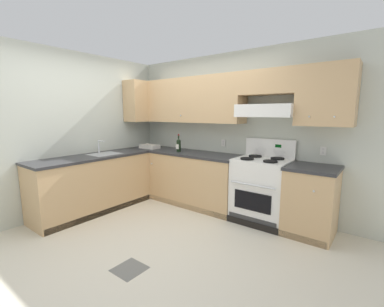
# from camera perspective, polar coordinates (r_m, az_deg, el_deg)

# --- Properties ---
(ground_plane) EXTENTS (7.04, 7.04, 0.00)m
(ground_plane) POSITION_cam_1_polar(r_m,az_deg,el_deg) (3.69, -9.84, -16.60)
(ground_plane) COLOR beige
(floor_accent_tile) EXTENTS (0.30, 0.30, 0.01)m
(floor_accent_tile) POSITION_cam_1_polar(r_m,az_deg,el_deg) (2.96, -13.70, -23.62)
(floor_accent_tile) COLOR slate
(floor_accent_tile) RESTS_ON ground_plane
(wall_back) EXTENTS (4.68, 0.57, 2.55)m
(wall_back) POSITION_cam_1_polar(r_m,az_deg,el_deg) (4.29, 8.61, 7.50)
(wall_back) COLOR beige
(wall_back) RESTS_ON ground_plane
(wall_left) EXTENTS (0.47, 4.00, 2.55)m
(wall_left) POSITION_cam_1_polar(r_m,az_deg,el_deg) (4.75, -21.42, 5.41)
(wall_left) COLOR beige
(wall_left) RESTS_ON ground_plane
(counter_back_run) EXTENTS (3.60, 0.65, 0.91)m
(counter_back_run) POSITION_cam_1_polar(r_m,az_deg,el_deg) (4.39, 2.39, -5.97)
(counter_back_run) COLOR tan
(counter_back_run) RESTS_ON ground_plane
(counter_left_run) EXTENTS (0.63, 1.91, 1.13)m
(counter_left_run) POSITION_cam_1_polar(r_m,az_deg,el_deg) (4.47, -20.96, -6.16)
(counter_left_run) COLOR tan
(counter_left_run) RESTS_ON ground_plane
(stove) EXTENTS (0.76, 0.62, 1.20)m
(stove) POSITION_cam_1_polar(r_m,az_deg,el_deg) (3.92, 15.08, -7.74)
(stove) COLOR white
(stove) RESTS_ON ground_plane
(wine_bottle) EXTENTS (0.08, 0.08, 0.31)m
(wine_bottle) POSITION_cam_1_polar(r_m,az_deg,el_deg) (4.51, -2.98, 1.97)
(wine_bottle) COLOR black
(wine_bottle) RESTS_ON counter_back_run
(bowl) EXTENTS (0.37, 0.22, 0.07)m
(bowl) POSITION_cam_1_polar(r_m,az_deg,el_deg) (5.00, -9.40, 1.42)
(bowl) COLOR beige
(bowl) RESTS_ON counter_back_run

